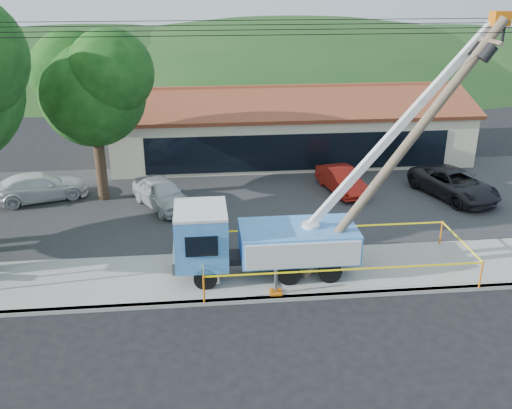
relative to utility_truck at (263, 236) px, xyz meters
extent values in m
plane|color=black|center=(-0.49, -4.07, -1.74)|extent=(120.00, 120.00, 0.00)
cube|color=#9A9690|center=(-0.49, -1.97, -1.67)|extent=(60.00, 0.25, 0.15)
cube|color=#9A9690|center=(-0.49, -0.07, -1.67)|extent=(60.00, 4.00, 0.15)
cube|color=#28282B|center=(-0.49, 7.93, -1.69)|extent=(60.00, 12.00, 0.10)
cube|color=beige|center=(3.51, 15.93, -0.04)|extent=(22.00, 8.00, 3.40)
cube|color=black|center=(3.51, 11.91, -0.31)|extent=(18.04, 0.08, 2.21)
cube|color=brown|center=(3.51, 13.93, 2.16)|extent=(22.50, 4.53, 1.52)
cube|color=brown|center=(3.51, 17.93, 2.16)|extent=(22.50, 4.53, 1.52)
cube|color=brown|center=(3.51, 15.93, 2.81)|extent=(22.50, 0.30, 0.25)
cylinder|color=#332316|center=(-7.49, 8.93, 0.35)|extent=(0.56, 0.56, 4.18)
sphere|color=#10360E|center=(-7.49, 8.93, 3.96)|extent=(5.25, 5.25, 5.25)
sphere|color=#10360E|center=(-8.54, 9.63, 4.91)|extent=(4.20, 4.20, 4.20)
sphere|color=#10360E|center=(-6.44, 8.23, 5.10)|extent=(4.20, 4.20, 4.20)
ellipsoid|color=#163E17|center=(-15.49, 50.93, -1.74)|extent=(78.40, 56.00, 28.00)
ellipsoid|color=#163E17|center=(9.51, 50.93, -1.74)|extent=(89.60, 64.00, 32.00)
ellipsoid|color=#163E17|center=(29.51, 50.93, -1.74)|extent=(72.80, 52.00, 26.00)
cylinder|color=black|center=(-0.49, -0.97, 7.66)|extent=(60.00, 0.02, 0.02)
cylinder|color=black|center=(-0.49, -0.47, 7.78)|extent=(60.00, 0.02, 0.02)
cylinder|color=black|center=(-0.49, 0.03, 7.90)|extent=(60.00, 0.02, 0.02)
cylinder|color=black|center=(-0.49, 0.43, 8.02)|extent=(60.00, 0.02, 0.02)
cylinder|color=black|center=(-2.29, -1.05, -1.14)|extent=(0.90, 0.30, 0.90)
cylinder|color=black|center=(-2.29, 1.05, -1.14)|extent=(0.90, 0.30, 0.90)
cylinder|color=black|center=(0.90, -1.05, -1.14)|extent=(0.90, 0.30, 0.90)
cylinder|color=black|center=(0.90, 1.05, -1.14)|extent=(0.90, 0.30, 0.90)
cylinder|color=black|center=(2.50, -1.05, -1.14)|extent=(0.90, 0.30, 0.90)
cylinder|color=black|center=(2.50, 1.05, -1.14)|extent=(0.90, 0.30, 0.90)
cube|color=black|center=(0.30, 0.00, -0.89)|extent=(6.59, 1.00, 0.25)
cube|color=#3980CD|center=(-2.39, 0.00, 0.10)|extent=(2.00, 2.40, 2.10)
cube|color=silver|center=(-2.39, 0.00, 1.20)|extent=(2.00, 2.40, 0.12)
cube|color=black|center=(-3.34, 0.00, 0.25)|extent=(0.08, 1.80, 0.90)
cube|color=gray|center=(-3.44, 0.00, -0.69)|extent=(0.15, 2.30, 0.50)
cube|color=#3980CD|center=(1.40, 0.00, -0.29)|extent=(4.59, 2.40, 1.20)
cylinder|color=silver|center=(1.90, 0.00, 0.15)|extent=(0.70, 0.70, 0.60)
cube|color=silver|center=(5.08, 0.00, 4.23)|extent=(6.58, 0.28, 7.83)
cube|color=gray|center=(5.38, 0.00, 4.48)|extent=(3.96, 0.18, 4.71)
cube|color=orange|center=(8.27, -0.20, 8.06)|extent=(0.60, 0.50, 0.50)
cube|color=orange|center=(0.30, -1.70, -1.55)|extent=(0.45, 0.45, 0.08)
cube|color=orange|center=(2.90, 1.70, -1.55)|extent=(0.45, 0.45, 0.08)
cylinder|color=brown|center=(4.94, -0.54, 3.23)|extent=(6.95, 0.35, 9.85)
cube|color=brown|center=(7.76, -0.54, 7.33)|extent=(0.18, 1.99, 0.18)
cylinder|color=black|center=(7.54, 0.02, 7.00)|extent=(0.64, 0.40, 0.68)
cylinder|color=black|center=(7.54, -1.09, 7.00)|extent=(0.64, 0.40, 0.68)
cylinder|color=orange|center=(-2.37, -2.07, -1.04)|extent=(0.07, 0.07, 1.10)
cylinder|color=orange|center=(8.08, -2.07, -1.04)|extent=(0.07, 0.07, 1.10)
cylinder|color=orange|center=(8.08, 1.68, -1.04)|extent=(0.07, 0.07, 1.10)
cylinder|color=orange|center=(-2.37, 1.68, -1.04)|extent=(0.07, 0.07, 1.10)
cube|color=#FFEB0D|center=(2.86, -2.07, -0.54)|extent=(10.44, 0.01, 0.07)
cube|color=#FFEB0D|center=(8.08, -0.20, -0.54)|extent=(0.01, 3.75, 0.07)
cube|color=#FFEB0D|center=(2.86, 1.68, -0.54)|extent=(10.44, 0.01, 0.07)
cube|color=#FFEB0D|center=(-2.37, -0.20, -0.54)|extent=(0.01, 3.75, 0.07)
imported|color=silver|center=(-4.30, 7.44, -1.74)|extent=(3.67, 4.68, 1.49)
imported|color=#A31910|center=(5.34, 8.67, -1.74)|extent=(2.24, 4.27, 1.34)
imported|color=white|center=(-10.82, 9.13, -1.74)|extent=(5.32, 3.54, 1.43)
imported|color=black|center=(11.12, 7.30, -1.74)|extent=(3.98, 5.81, 1.48)
camera|label=1|loc=(-2.33, -20.02, 9.54)|focal=40.00mm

